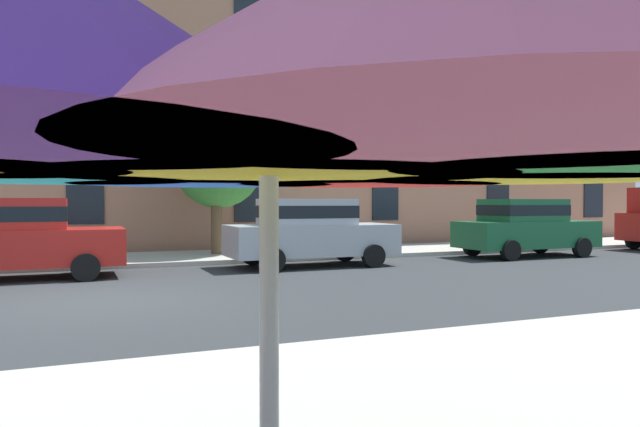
% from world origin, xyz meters
% --- Properties ---
extents(ground_plane, '(120.00, 120.00, 0.00)m').
position_xyz_m(ground_plane, '(0.00, 0.00, 0.00)').
color(ground_plane, '#2D3033').
extents(sidewalk_far, '(56.00, 3.60, 0.12)m').
position_xyz_m(sidewalk_far, '(0.00, 6.80, 0.06)').
color(sidewalk_far, '#B2ADA3').
rests_on(sidewalk_far, ground).
extents(apartment_building, '(47.48, 12.08, 12.80)m').
position_xyz_m(apartment_building, '(-0.00, 14.99, 6.40)').
color(apartment_building, '#A87056').
rests_on(apartment_building, ground).
extents(sedan_red, '(4.40, 1.98, 1.78)m').
position_xyz_m(sedan_red, '(-1.51, 3.70, 0.95)').
color(sedan_red, '#B21E19').
rests_on(sedan_red, ground).
extents(sedan_silver, '(4.40, 1.98, 1.78)m').
position_xyz_m(sedan_silver, '(5.40, 3.70, 0.95)').
color(sedan_silver, '#A8AAB2').
rests_on(sedan_silver, ground).
extents(sedan_green, '(4.40, 1.98, 1.78)m').
position_xyz_m(sedan_green, '(12.56, 3.70, 0.95)').
color(sedan_green, '#195933').
rests_on(sedan_green, ground).
extents(street_tree_middle, '(3.07, 3.15, 4.76)m').
position_xyz_m(street_tree_middle, '(3.65, 7.11, 3.14)').
color(street_tree_middle, brown).
rests_on(street_tree_middle, ground).
extents(patio_umbrella, '(3.13, 3.13, 2.25)m').
position_xyz_m(patio_umbrella, '(0.25, -9.00, 1.98)').
color(patio_umbrella, silver).
rests_on(patio_umbrella, ground).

